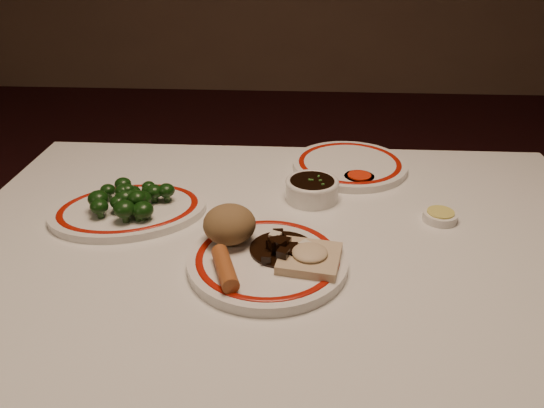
{
  "coord_description": "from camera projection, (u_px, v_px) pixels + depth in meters",
  "views": [
    {
      "loc": [
        0.02,
        -0.77,
        1.25
      ],
      "look_at": [
        -0.02,
        0.06,
        0.8
      ],
      "focal_mm": 35.0,
      "sensor_mm": 36.0,
      "label": 1
    }
  ],
  "objects": [
    {
      "name": "fried_wonton",
      "position": [
        310.0,
        257.0,
        0.83
      ],
      "size": [
        0.11,
        0.11,
        0.03
      ],
      "color": "#CAB48F",
      "rests_on": "main_plate"
    },
    {
      "name": "mustard_dish",
      "position": [
        440.0,
        216.0,
        0.99
      ],
      "size": [
        0.06,
        0.06,
        0.02
      ],
      "color": "white",
      "rests_on": "dining_table"
    },
    {
      "name": "stirfry_heap",
      "position": [
        282.0,
        247.0,
        0.86
      ],
      "size": [
        0.11,
        0.11,
        0.03
      ],
      "color": "black",
      "rests_on": "main_plate"
    },
    {
      "name": "dining_table",
      "position": [
        284.0,
        289.0,
        0.96
      ],
      "size": [
        1.2,
        0.9,
        0.75
      ],
      "color": "white",
      "rests_on": "ground"
    },
    {
      "name": "far_plate",
      "position": [
        350.0,
        165.0,
        1.19
      ],
      "size": [
        0.32,
        0.32,
        0.02
      ],
      "color": "white",
      "rests_on": "dining_table"
    },
    {
      "name": "rice_mound",
      "position": [
        229.0,
        224.0,
        0.88
      ],
      "size": [
        0.09,
        0.09,
        0.06
      ],
      "primitive_type": "ellipsoid",
      "color": "brown",
      "rests_on": "main_plate"
    },
    {
      "name": "broccoli_plate",
      "position": [
        129.0,
        210.0,
        1.01
      ],
      "size": [
        0.34,
        0.32,
        0.02
      ],
      "color": "white",
      "rests_on": "dining_table"
    },
    {
      "name": "sweet_sour_dish",
      "position": [
        359.0,
        179.0,
        1.13
      ],
      "size": [
        0.06,
        0.06,
        0.02
      ],
      "color": "white",
      "rests_on": "dining_table"
    },
    {
      "name": "soy_bowl",
      "position": [
        312.0,
        190.0,
        1.06
      ],
      "size": [
        0.1,
        0.1,
        0.04
      ],
      "color": "white",
      "rests_on": "dining_table"
    },
    {
      "name": "spring_roll",
      "position": [
        225.0,
        268.0,
        0.8
      ],
      "size": [
        0.06,
        0.1,
        0.03
      ],
      "primitive_type": "cylinder",
      "rotation": [
        1.57,
        0.0,
        0.32
      ],
      "color": "#AC5B2A",
      "rests_on": "main_plate"
    },
    {
      "name": "main_plate",
      "position": [
        268.0,
        261.0,
        0.86
      ],
      "size": [
        0.34,
        0.34,
        0.02
      ],
      "color": "white",
      "rests_on": "dining_table"
    },
    {
      "name": "broccoli_pile",
      "position": [
        130.0,
        198.0,
        0.99
      ],
      "size": [
        0.15,
        0.14,
        0.05
      ],
      "color": "#23471C",
      "rests_on": "broccoli_plate"
    }
  ]
}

